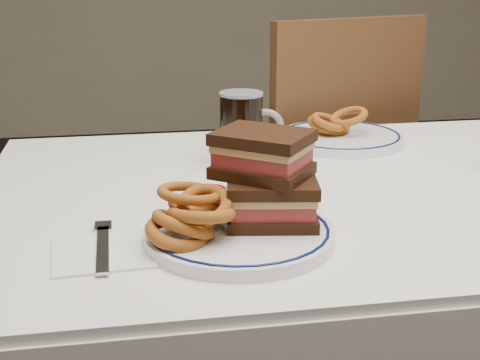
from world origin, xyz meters
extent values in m
cube|color=white|center=(0.00, 0.00, 0.73)|extent=(1.26, 0.86, 0.03)
cylinder|color=#482C17|center=(-0.54, 0.34, 0.35)|extent=(0.06, 0.06, 0.71)
cube|color=white|center=(0.00, 0.43, 0.65)|extent=(1.26, 0.01, 0.17)
cube|color=#482C17|center=(0.14, 0.75, 0.47)|extent=(0.58, 0.58, 0.04)
cylinder|color=#482C17|center=(0.27, 1.00, 0.22)|extent=(0.04, 0.04, 0.45)
cylinder|color=#482C17|center=(0.39, 0.62, 0.22)|extent=(0.04, 0.04, 0.45)
cylinder|color=#482C17|center=(-0.11, 0.88, 0.22)|extent=(0.04, 0.04, 0.45)
cylinder|color=#482C17|center=(0.01, 0.50, 0.22)|extent=(0.04, 0.04, 0.45)
cube|color=#482C17|center=(0.20, 0.55, 0.74)|extent=(0.45, 0.17, 0.50)
cylinder|color=white|center=(-0.22, -0.22, 0.76)|extent=(0.27, 0.27, 0.02)
torus|color=#091547|center=(-0.22, -0.22, 0.77)|extent=(0.26, 0.26, 0.01)
cube|color=black|center=(-0.17, -0.20, 0.78)|extent=(0.14, 0.12, 0.02)
cube|color=#A53330|center=(-0.17, -0.20, 0.80)|extent=(0.13, 0.11, 0.02)
cube|color=tan|center=(-0.17, -0.20, 0.81)|extent=(0.14, 0.11, 0.01)
cube|color=black|center=(-0.17, -0.20, 0.83)|extent=(0.14, 0.12, 0.02)
cube|color=black|center=(-0.18, -0.19, 0.84)|extent=(0.16, 0.16, 0.02)
cube|color=#A53330|center=(-0.18, -0.19, 0.86)|extent=(0.15, 0.15, 0.02)
cube|color=tan|center=(-0.18, -0.19, 0.88)|extent=(0.16, 0.15, 0.01)
cube|color=black|center=(-0.18, -0.19, 0.89)|extent=(0.16, 0.16, 0.02)
torus|color=brown|center=(-0.31, -0.25, 0.78)|extent=(0.09, 0.09, 0.05)
torus|color=brown|center=(-0.30, -0.24, 0.79)|extent=(0.10, 0.09, 0.07)
torus|color=brown|center=(-0.28, -0.20, 0.80)|extent=(0.09, 0.08, 0.05)
torus|color=brown|center=(-0.28, -0.24, 0.80)|extent=(0.10, 0.09, 0.04)
torus|color=brown|center=(-0.27, -0.24, 0.81)|extent=(0.08, 0.08, 0.06)
torus|color=brown|center=(-0.29, -0.21, 0.82)|extent=(0.09, 0.09, 0.03)
cylinder|color=white|center=(-0.25, -0.13, 0.78)|extent=(0.05, 0.05, 0.03)
cylinder|color=#910A02|center=(-0.25, -0.13, 0.79)|extent=(0.05, 0.05, 0.01)
cylinder|color=black|center=(-0.15, 0.16, 0.82)|extent=(0.08, 0.08, 0.14)
cylinder|color=gray|center=(-0.15, 0.16, 0.89)|extent=(0.08, 0.08, 0.01)
torus|color=gray|center=(-0.10, 0.15, 0.82)|extent=(0.07, 0.03, 0.07)
cylinder|color=white|center=(0.09, 0.28, 0.76)|extent=(0.27, 0.27, 0.02)
torus|color=#091547|center=(0.09, 0.28, 0.77)|extent=(0.26, 0.26, 0.01)
torus|color=brown|center=(0.08, 0.30, 0.78)|extent=(0.08, 0.08, 0.03)
torus|color=brown|center=(0.06, 0.30, 0.79)|extent=(0.09, 0.08, 0.05)
torus|color=brown|center=(0.07, 0.28, 0.80)|extent=(0.08, 0.08, 0.05)
torus|color=brown|center=(0.11, 0.28, 0.81)|extent=(0.09, 0.09, 0.05)
cube|color=white|center=(-0.41, -0.23, 0.75)|extent=(0.15, 0.15, 0.00)
cube|color=#B7B8BC|center=(-0.41, -0.23, 0.76)|extent=(0.02, 0.16, 0.00)
cube|color=#B7B8BC|center=(-0.41, -0.15, 0.76)|extent=(0.03, 0.04, 0.00)
camera|label=1|loc=(-0.37, -1.09, 1.13)|focal=50.00mm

